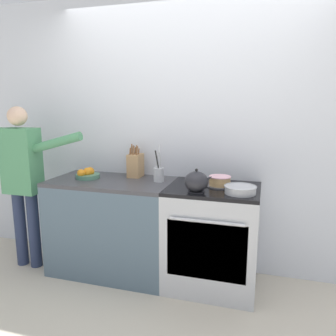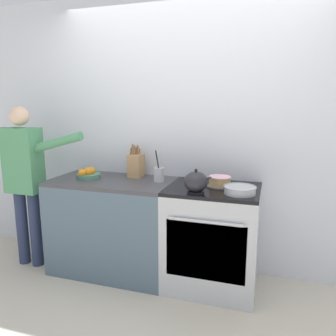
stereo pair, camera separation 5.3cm
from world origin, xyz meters
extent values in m
plane|color=beige|center=(0.00, 0.00, 0.00)|extent=(16.00, 16.00, 0.00)
cube|color=silver|center=(0.00, 0.65, 1.30)|extent=(8.00, 0.04, 2.60)
cube|color=#4C6070|center=(-0.67, 0.32, 0.43)|extent=(1.13, 0.63, 0.86)
cube|color=#3D3D42|center=(-0.67, 0.32, 0.88)|extent=(1.13, 0.63, 0.03)
cube|color=#B7BABF|center=(0.28, 0.32, 0.43)|extent=(0.77, 0.63, 0.87)
cube|color=black|center=(0.28, 0.01, 0.46)|extent=(0.63, 0.01, 0.48)
cylinder|color=#B7BABF|center=(0.28, -0.02, 0.71)|extent=(0.58, 0.02, 0.02)
cube|color=black|center=(0.28, 0.32, 0.88)|extent=(0.77, 0.63, 0.03)
cylinder|color=#4C4C51|center=(0.33, 0.35, 0.90)|extent=(0.23, 0.23, 0.01)
cylinder|color=tan|center=(0.33, 0.35, 0.93)|extent=(0.18, 0.18, 0.04)
cylinder|color=tan|center=(0.33, 0.35, 0.96)|extent=(0.18, 0.18, 0.04)
cylinder|color=#EFB2C1|center=(0.33, 0.35, 0.99)|extent=(0.19, 0.19, 0.01)
cylinder|color=#232328|center=(0.17, 0.13, 0.90)|extent=(0.14, 0.14, 0.01)
ellipsoid|color=#232328|center=(0.17, 0.13, 0.98)|extent=(0.20, 0.20, 0.17)
cone|color=#232328|center=(0.26, 0.13, 1.01)|extent=(0.10, 0.04, 0.09)
sphere|color=black|center=(0.17, 0.13, 1.08)|extent=(0.02, 0.02, 0.02)
cylinder|color=#B7BABF|center=(0.51, 0.18, 0.93)|extent=(0.24, 0.24, 0.06)
torus|color=#B7BABF|center=(0.51, 0.18, 0.96)|extent=(0.26, 0.26, 0.01)
cube|color=tan|center=(-0.50, 0.51, 1.01)|extent=(0.12, 0.16, 0.22)
cylinder|color=brown|center=(-0.54, 0.47, 1.15)|extent=(0.01, 0.03, 0.07)
cylinder|color=brown|center=(-0.50, 0.47, 1.16)|extent=(0.01, 0.04, 0.09)
cylinder|color=brown|center=(-0.47, 0.47, 1.16)|extent=(0.01, 0.04, 0.08)
cylinder|color=brown|center=(-0.54, 0.50, 1.17)|extent=(0.01, 0.04, 0.10)
cylinder|color=brown|center=(-0.50, 0.50, 1.15)|extent=(0.01, 0.03, 0.07)
cylinder|color=brown|center=(-0.47, 0.51, 1.15)|extent=(0.01, 0.03, 0.06)
cylinder|color=brown|center=(-0.54, 0.54, 1.16)|extent=(0.01, 0.04, 0.08)
cylinder|color=brown|center=(-0.50, 0.54, 1.16)|extent=(0.01, 0.04, 0.09)
cylinder|color=#B7BABF|center=(-0.23, 0.38, 0.96)|extent=(0.09, 0.09, 0.13)
cylinder|color=black|center=(-0.23, 0.36, 1.06)|extent=(0.06, 0.02, 0.24)
cylinder|color=#B7BABF|center=(-0.24, 0.39, 1.09)|extent=(0.04, 0.07, 0.29)
cylinder|color=#B7BABF|center=(-0.21, 0.38, 1.06)|extent=(0.02, 0.06, 0.23)
cylinder|color=#4C7F66|center=(-0.92, 0.32, 0.92)|extent=(0.23, 0.23, 0.04)
sphere|color=orange|center=(-0.90, 0.35, 0.96)|extent=(0.08, 0.08, 0.08)
sphere|color=orange|center=(-0.92, 0.32, 0.96)|extent=(0.08, 0.08, 0.08)
sphere|color=orange|center=(-0.95, 0.26, 0.96)|extent=(0.07, 0.07, 0.07)
cylinder|color=#283351|center=(-1.60, 0.16, 0.38)|extent=(0.11, 0.11, 0.75)
cylinder|color=#283351|center=(-1.44, 0.16, 0.38)|extent=(0.11, 0.11, 0.75)
cube|color=#4C8E60|center=(-1.52, 0.16, 1.06)|extent=(0.34, 0.20, 0.62)
cylinder|color=#4C8E60|center=(-1.73, 0.16, 1.11)|extent=(0.08, 0.08, 0.53)
cylinder|color=#4C8E60|center=(-1.13, 0.16, 1.25)|extent=(0.53, 0.08, 0.21)
sphere|color=beige|center=(-1.52, 0.16, 1.48)|extent=(0.18, 0.18, 0.18)
camera|label=1|loc=(0.68, -2.37, 1.59)|focal=35.00mm
camera|label=2|loc=(0.73, -2.36, 1.59)|focal=35.00mm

